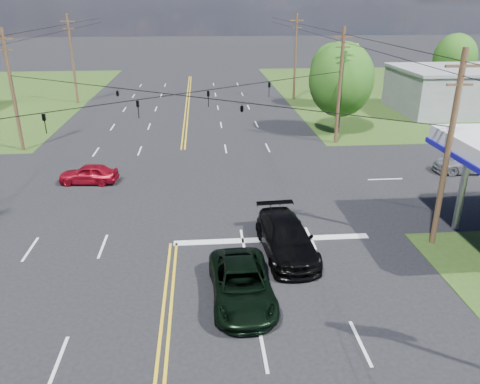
{
  "coord_description": "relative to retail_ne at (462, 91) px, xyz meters",
  "views": [
    {
      "loc": [
        1.6,
        -16.97,
        11.34
      ],
      "look_at": [
        3.52,
        6.0,
        1.88
      ],
      "focal_mm": 35.0,
      "sensor_mm": 36.0,
      "label": 1
    }
  ],
  "objects": [
    {
      "name": "pole_se",
      "position": [
        -17.0,
        -29.0,
        2.72
      ],
      "size": [
        1.6,
        0.28,
        9.5
      ],
      "color": "#40281B",
      "rests_on": "ground"
    },
    {
      "name": "ground",
      "position": [
        -30.0,
        -20.0,
        -2.2
      ],
      "size": [
        280.0,
        280.0,
        0.0
      ],
      "primitive_type": "plane",
      "color": "black",
      "rests_on": "ground"
    },
    {
      "name": "suv_black",
      "position": [
        -24.53,
        -29.38,
        -1.38
      ],
      "size": [
        2.64,
        5.77,
        1.63
      ],
      "primitive_type": "imported",
      "rotation": [
        0.0,
        0.0,
        0.06
      ],
      "color": "black",
      "rests_on": "ground"
    },
    {
      "name": "pickup_dkgreen",
      "position": [
        -27.0,
        -33.0,
        -1.47
      ],
      "size": [
        2.59,
        5.33,
        1.46
      ],
      "primitive_type": "imported",
      "rotation": [
        0.0,
        0.0,
        0.03
      ],
      "color": "black",
      "rests_on": "ground"
    },
    {
      "name": "span_wire_signals",
      "position": [
        -30.0,
        -20.0,
        3.8
      ],
      "size": [
        26.0,
        18.0,
        1.13
      ],
      "color": "black",
      "rests_on": "ground"
    },
    {
      "name": "pole_right_far",
      "position": [
        -17.0,
        8.0,
        2.97
      ],
      "size": [
        1.6,
        0.28,
        10.0
      ],
      "color": "#40281B",
      "rests_on": "ground"
    },
    {
      "name": "tree_far_r",
      "position": [
        4.0,
        10.0,
        2.34
      ],
      "size": [
        5.32,
        5.32,
        7.63
      ],
      "color": "#40281B",
      "rests_on": "ground"
    },
    {
      "name": "tree_right_a",
      "position": [
        -16.0,
        -8.0,
        2.67
      ],
      "size": [
        5.7,
        5.7,
        8.18
      ],
      "color": "#40281B",
      "rests_on": "ground"
    },
    {
      "name": "grass_ne",
      "position": [
        5.0,
        12.0,
        -2.2
      ],
      "size": [
        46.0,
        48.0,
        0.03
      ],
      "primitive_type": "cube",
      "color": "#2D4315",
      "rests_on": "ground"
    },
    {
      "name": "tree_right_b",
      "position": [
        -13.5,
        4.0,
        2.02
      ],
      "size": [
        4.94,
        4.94,
        7.09
      ],
      "color": "#40281B",
      "rests_on": "ground"
    },
    {
      "name": "pole_ne",
      "position": [
        -17.0,
        -11.0,
        2.72
      ],
      "size": [
        1.6,
        0.28,
        9.5
      ],
      "color": "#40281B",
      "rests_on": "ground"
    },
    {
      "name": "retail_ne",
      "position": [
        0.0,
        0.0,
        0.0
      ],
      "size": [
        14.0,
        10.0,
        4.4
      ],
      "primitive_type": "cube",
      "color": "slate",
      "rests_on": "ground"
    },
    {
      "name": "stop_bar",
      "position": [
        -25.0,
        -28.0,
        -2.2
      ],
      "size": [
        10.0,
        0.5,
        0.02
      ],
      "primitive_type": "cube",
      "color": "silver",
      "rests_on": "ground"
    },
    {
      "name": "pole_left_far",
      "position": [
        -43.0,
        8.0,
        2.97
      ],
      "size": [
        1.6,
        0.28,
        10.0
      ],
      "color": "#40281B",
      "rests_on": "ground"
    },
    {
      "name": "sedan_far",
      "position": [
        -9.59,
        -19.0,
        -1.48
      ],
      "size": [
        4.98,
        2.13,
        1.43
      ],
      "primitive_type": "imported",
      "rotation": [
        0.0,
        0.0,
        -1.6
      ],
      "color": "#B7B8BC",
      "rests_on": "ground"
    },
    {
      "name": "power_lines",
      "position": [
        -30.0,
        -22.0,
        6.4
      ],
      "size": [
        26.04,
        100.0,
        0.64
      ],
      "color": "black",
      "rests_on": "ground"
    },
    {
      "name": "pole_nw",
      "position": [
        -43.0,
        -11.0,
        2.72
      ],
      "size": [
        1.6,
        0.28,
        9.5
      ],
      "color": "#40281B",
      "rests_on": "ground"
    },
    {
      "name": "polesign_ne",
      "position": [
        -15.42,
        -6.66,
        3.9
      ],
      "size": [
        2.17,
        0.63,
        7.87
      ],
      "color": "#A5A5AA",
      "rests_on": "ground"
    },
    {
      "name": "sedan_red",
      "position": [
        -36.02,
        -19.0,
        -1.55
      ],
      "size": [
        3.97,
        1.91,
        1.31
      ],
      "primitive_type": "imported",
      "rotation": [
        0.0,
        0.0,
        -1.67
      ],
      "color": "maroon",
      "rests_on": "ground"
    }
  ]
}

